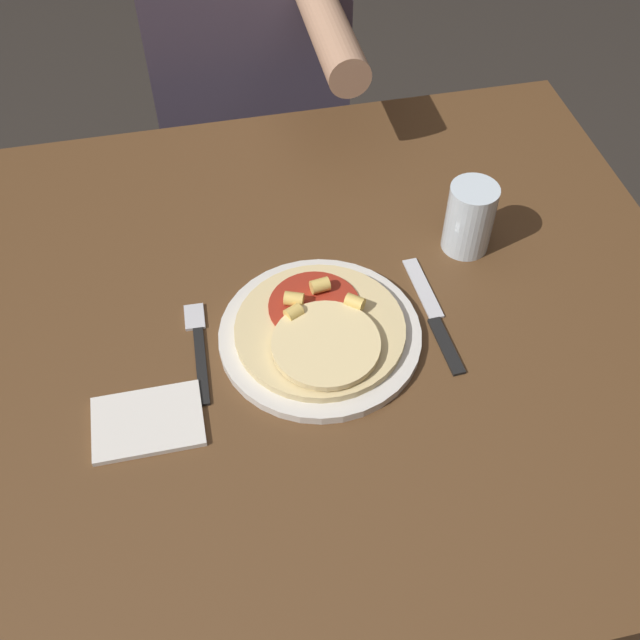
% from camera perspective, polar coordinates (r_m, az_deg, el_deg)
% --- Properties ---
extents(ground_plane, '(8.00, 8.00, 0.00)m').
position_cam_1_polar(ground_plane, '(1.71, -1.72, -16.48)').
color(ground_plane, '#2D2823').
extents(dining_table, '(1.22, 0.99, 0.75)m').
position_cam_1_polar(dining_table, '(1.14, -2.47, -3.40)').
color(dining_table, brown).
rests_on(dining_table, ground_plane).
extents(plate, '(0.28, 0.28, 0.01)m').
position_cam_1_polar(plate, '(1.04, 0.00, -1.16)').
color(plate, silver).
rests_on(plate, dining_table).
extents(pizza, '(0.24, 0.24, 0.04)m').
position_cam_1_polar(pizza, '(1.02, 0.06, -0.77)').
color(pizza, '#E0C689').
rests_on(pizza, plate).
extents(fork, '(0.03, 0.18, 0.00)m').
position_cam_1_polar(fork, '(1.05, -9.25, -1.89)').
color(fork, black).
rests_on(fork, dining_table).
extents(knife, '(0.03, 0.22, 0.00)m').
position_cam_1_polar(knife, '(1.08, 8.67, 0.33)').
color(knife, black).
rests_on(knife, dining_table).
extents(drinking_glass, '(0.07, 0.07, 0.11)m').
position_cam_1_polar(drinking_glass, '(1.15, 11.32, 7.63)').
color(drinking_glass, silver).
rests_on(drinking_glass, dining_table).
extents(napkin, '(0.14, 0.10, 0.01)m').
position_cam_1_polar(napkin, '(0.99, -12.99, -7.55)').
color(napkin, silver).
rests_on(napkin, dining_table).
extents(person_diner, '(0.40, 0.52, 1.23)m').
position_cam_1_polar(person_diner, '(1.65, -5.53, 18.97)').
color(person_diner, '#2D2D38').
rests_on(person_diner, ground_plane).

